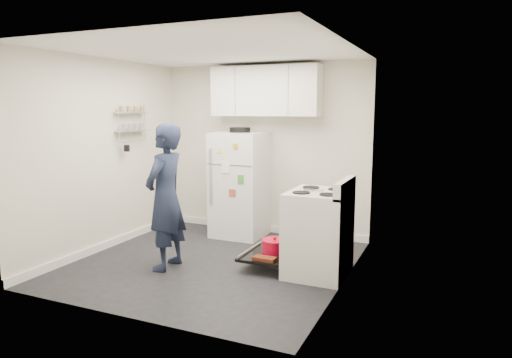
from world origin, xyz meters
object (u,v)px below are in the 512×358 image
at_px(electric_range, 317,234).
at_px(refrigerator, 240,184).
at_px(person, 166,197).
at_px(open_oven_door, 272,250).

distance_m(electric_range, refrigerator, 1.87).
height_order(electric_range, person, person).
bearing_deg(electric_range, refrigerator, 143.49).
height_order(electric_range, open_oven_door, electric_range).
distance_m(electric_range, person, 1.78).
height_order(refrigerator, person, person).
height_order(open_oven_door, person, person).
relative_size(electric_range, open_oven_door, 1.57).
bearing_deg(open_oven_door, electric_range, -2.58).
bearing_deg(person, open_oven_door, 113.27).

